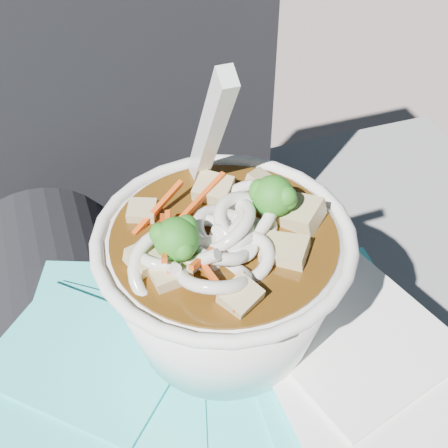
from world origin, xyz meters
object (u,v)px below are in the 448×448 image
object	(u,v)px
lap	(179,408)
plastic_bag	(196,360)
udon_bowl	(223,274)
person_body	(149,302)
stone_ledge	(159,426)

from	to	relation	value
lap	plastic_bag	world-z (taller)	plastic_bag
lap	udon_bowl	distance (m)	0.15
person_body	udon_bowl	distance (m)	0.15
lap	person_body	size ratio (longest dim) A/B	0.49
plastic_bag	udon_bowl	distance (m)	0.07
lap	person_body	bearing A→B (deg)	90.00
plastic_bag	udon_bowl	bearing A→B (deg)	29.98
lap	person_body	world-z (taller)	person_body
lap	stone_ledge	bearing A→B (deg)	90.00
person_body	lap	bearing A→B (deg)	-90.00
stone_ledge	lap	size ratio (longest dim) A/B	2.08
stone_ledge	lap	distance (m)	0.32
stone_ledge	plastic_bag	distance (m)	0.40
person_body	udon_bowl	size ratio (longest dim) A/B	4.68
stone_ledge	lap	xyz separation A→B (m)	(0.00, -0.15, 0.29)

